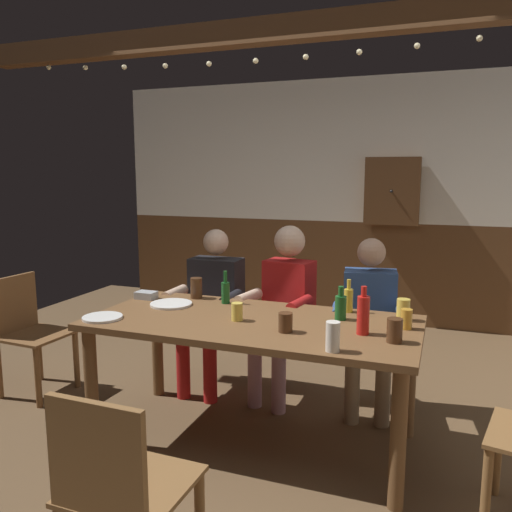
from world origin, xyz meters
TOP-DOWN VIEW (x-y plane):
  - ground_plane at (0.00, 0.00)m, footprint 7.03×7.03m
  - back_wall_upper at (0.00, 2.99)m, footprint 5.28×0.12m
  - back_wall_wainscot at (0.00, 2.99)m, footprint 5.28×0.12m
  - ceiling_beam at (0.00, 0.64)m, footprint 4.75×0.14m
  - dining_table at (0.00, 0.09)m, footprint 1.96×0.92m
  - person_0 at (-0.59, 0.77)m, footprint 0.53×0.53m
  - person_1 at (-0.01, 0.77)m, footprint 0.52×0.56m
  - person_2 at (0.60, 0.77)m, footprint 0.53×0.56m
  - chair_empty_near_left at (-0.03, -1.26)m, footprint 0.45×0.45m
  - chair_empty_far_end at (-1.84, 0.18)m, footprint 0.46×0.46m
  - condiment_caddy at (-0.88, 0.32)m, footprint 0.14×0.10m
  - plate_0 at (-0.63, 0.22)m, footprint 0.28×0.28m
  - plate_1 at (-0.86, -0.21)m, footprint 0.24×0.24m
  - bottle_0 at (0.51, 0.46)m, footprint 0.06×0.06m
  - bottle_1 at (-0.31, 0.39)m, footprint 0.06×0.06m
  - bottle_2 at (0.66, 0.03)m, footprint 0.07×0.07m
  - bottle_3 at (0.49, 0.27)m, footprint 0.07×0.07m
  - pint_glass_0 at (0.88, 0.21)m, footprint 0.06×0.06m
  - pint_glass_1 at (0.84, -0.05)m, footprint 0.08×0.08m
  - pint_glass_2 at (-0.56, 0.45)m, footprint 0.08×0.08m
  - pint_glass_3 at (-0.08, 0.04)m, footprint 0.07×0.07m
  - pint_glass_4 at (0.57, -0.30)m, footprint 0.07×0.07m
  - pint_glass_5 at (0.85, 0.39)m, footprint 0.08×0.08m
  - pint_glass_6 at (0.25, -0.08)m, footprint 0.08×0.08m
  - wall_dart_cabinet at (0.51, 2.86)m, footprint 0.56×0.15m
  - string_lights at (0.00, 0.59)m, footprint 3.73×0.04m

SIDE VIEW (x-z plane):
  - ground_plane at x=0.00m, z-range 0.00..0.00m
  - chair_empty_near_left at x=-0.03m, z-range 0.04..0.92m
  - chair_empty_far_end at x=-1.84m, z-range 0.04..0.92m
  - back_wall_wainscot at x=0.00m, z-range 0.00..1.11m
  - person_2 at x=0.60m, z-range 0.06..1.26m
  - person_0 at x=-0.59m, z-range 0.06..1.27m
  - dining_table at x=0.00m, z-range 0.29..1.06m
  - person_1 at x=-0.01m, z-range 0.06..1.33m
  - plate_0 at x=-0.63m, z-range 0.77..0.79m
  - plate_1 at x=-0.86m, z-range 0.77..0.79m
  - condiment_caddy at x=-0.88m, z-range 0.77..0.82m
  - pint_glass_3 at x=-0.08m, z-range 0.77..0.88m
  - pint_glass_6 at x=0.25m, z-range 0.77..0.88m
  - pint_glass_0 at x=0.88m, z-range 0.77..0.89m
  - pint_glass_1 at x=0.84m, z-range 0.77..0.90m
  - pint_glass_5 at x=0.85m, z-range 0.77..0.90m
  - pint_glass_2 at x=-0.56m, z-range 0.77..0.91m
  - pint_glass_4 at x=0.57m, z-range 0.77..0.92m
  - bottle_3 at x=0.49m, z-range 0.75..0.95m
  - bottle_1 at x=-0.31m, z-range 0.74..0.96m
  - bottle_0 at x=0.51m, z-range 0.75..0.96m
  - bottle_2 at x=0.66m, z-range 0.75..1.02m
  - wall_dart_cabinet at x=0.51m, z-range 1.10..1.80m
  - back_wall_upper at x=0.00m, z-range 1.11..2.63m
  - string_lights at x=0.00m, z-range 2.34..2.44m
  - ceiling_beam at x=0.00m, z-range 2.47..2.63m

